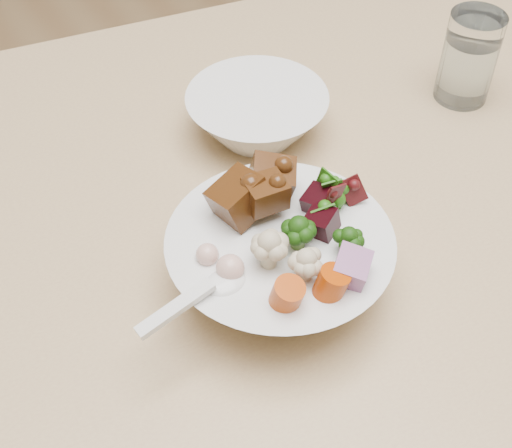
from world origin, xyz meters
name	(u,v)px	position (x,y,z in m)	size (l,w,h in m)	color
food_bowl	(280,256)	(-0.18, -0.06, 0.74)	(0.22, 0.22, 0.12)	white
soup_spoon	(213,290)	(-0.26, -0.08, 0.76)	(0.11, 0.04, 0.02)	white
water_glass	(468,61)	(0.19, 0.07, 0.75)	(0.07, 0.07, 0.12)	white
side_bowl	(257,115)	(-0.08, 0.14, 0.73)	(0.17, 0.17, 0.06)	white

